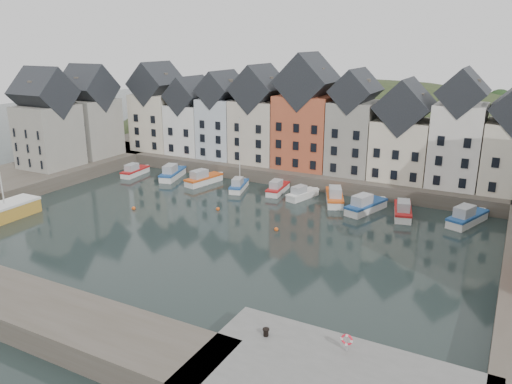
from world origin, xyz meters
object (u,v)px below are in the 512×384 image
Objects in this scene: boat_a at (135,171)px; boat_d at (239,185)px; mooring_bollard at (266,332)px; life_ring_post at (347,340)px.

boat_d is (19.40, 0.80, 0.04)m from boat_a.
boat_a is 10.82× the size of mooring_bollard.
boat_d is at bearing -3.39° from boat_a.
mooring_bollard is 0.43× the size of life_ring_post.
life_ring_post is (27.74, -34.14, 2.15)m from boat_d.
life_ring_post is at bearing -66.66° from boat_d.
boat_a is 19.42m from boat_d.
mooring_bollard is 5.56m from life_ring_post.
boat_d reaches higher than life_ring_post.
boat_d is at bearing 122.47° from mooring_bollard.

